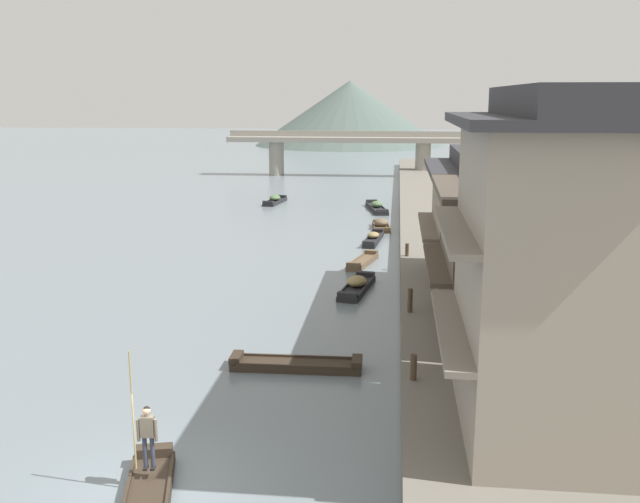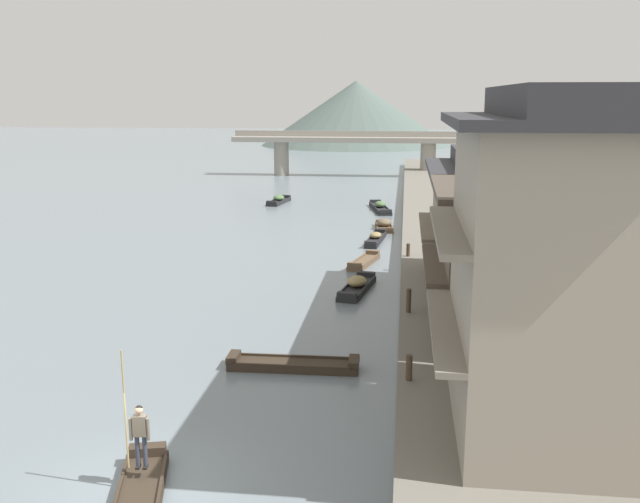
% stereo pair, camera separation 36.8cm
% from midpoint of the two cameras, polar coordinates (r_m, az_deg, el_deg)
% --- Properties ---
extents(ground_plane, '(400.00, 400.00, 0.00)m').
position_cam_midpoint_polar(ground_plane, '(18.49, -14.33, -18.23)').
color(ground_plane, slate).
extents(riverbank_right, '(18.00, 110.00, 0.85)m').
position_cam_midpoint_polar(riverbank_right, '(46.58, 17.44, 0.85)').
color(riverbank_right, '#6B665B').
rests_on(riverbank_right, ground).
extents(boatman_person, '(0.56, 0.28, 3.04)m').
position_cam_midpoint_polar(boatman_person, '(17.82, -14.53, -13.87)').
color(boatman_person, black).
rests_on(boatman_person, boat_foreground_poled).
extents(boat_moored_nearest, '(1.30, 4.69, 0.66)m').
position_cam_midpoint_polar(boat_moored_nearest, '(46.28, 4.14, 1.07)').
color(boat_moored_nearest, '#232326').
rests_on(boat_moored_nearest, ground).
extents(boat_moored_second, '(4.64, 1.13, 0.46)m').
position_cam_midpoint_polar(boat_moored_second, '(24.88, -2.38, -9.19)').
color(boat_moored_second, '#33281E').
rests_on(boat_moored_second, ground).
extents(boat_moored_third, '(1.71, 4.52, 0.75)m').
position_cam_midpoint_polar(boat_moored_third, '(34.47, 2.71, -2.81)').
color(boat_moored_third, '#232326').
rests_on(boat_moored_third, ground).
extents(boat_moored_far, '(2.17, 5.92, 0.79)m').
position_cam_midpoint_polar(boat_moored_far, '(59.32, 4.46, 3.61)').
color(boat_moored_far, '#232326').
rests_on(boat_moored_far, ground).
extents(boat_midriver_drifting, '(1.62, 4.31, 0.77)m').
position_cam_midpoint_polar(boat_midriver_drifting, '(63.21, -3.85, 4.18)').
color(boat_midriver_drifting, '#232326').
rests_on(boat_midriver_drifting, ground).
extents(boat_midriver_upstream, '(1.72, 3.89, 0.48)m').
position_cam_midpoint_polar(boat_midriver_upstream, '(39.98, 3.23, -0.82)').
color(boat_midriver_upstream, brown).
rests_on(boat_midriver_upstream, ground).
extents(boat_upstream_distant, '(1.46, 3.70, 0.78)m').
position_cam_midpoint_polar(boat_upstream_distant, '(50.79, 4.81, 2.16)').
color(boat_upstream_distant, brown).
rests_on(boat_upstream_distant, ground).
extents(house_waterfront_nearest, '(5.19, 7.58, 8.74)m').
position_cam_midpoint_polar(house_waterfront_nearest, '(18.54, 17.46, -1.12)').
color(house_waterfront_nearest, gray).
rests_on(house_waterfront_nearest, riverbank_right).
extents(house_waterfront_second, '(6.66, 7.28, 6.14)m').
position_cam_midpoint_polar(house_waterfront_second, '(25.88, 15.89, -0.24)').
color(house_waterfront_second, brown).
rests_on(house_waterfront_second, riverbank_right).
extents(house_waterfront_tall, '(5.18, 8.00, 6.14)m').
position_cam_midpoint_polar(house_waterfront_tall, '(33.12, 12.53, 2.63)').
color(house_waterfront_tall, gray).
rests_on(house_waterfront_tall, riverbank_right).
extents(mooring_post_dock_near, '(0.20, 0.20, 0.81)m').
position_cam_midpoint_polar(mooring_post_dock_near, '(21.84, 7.13, -9.33)').
color(mooring_post_dock_near, '#473828').
rests_on(mooring_post_dock_near, riverbank_right).
extents(mooring_post_dock_mid, '(0.20, 0.20, 0.97)m').
position_cam_midpoint_polar(mooring_post_dock_mid, '(28.42, 6.97, -3.96)').
color(mooring_post_dock_mid, '#473828').
rests_on(mooring_post_dock_mid, riverbank_right).
extents(mooring_post_dock_far, '(0.20, 0.20, 0.70)m').
position_cam_midpoint_polar(mooring_post_dock_far, '(38.40, 6.83, 0.14)').
color(mooring_post_dock_far, '#473828').
rests_on(mooring_post_dock_far, riverbank_right).
extents(stone_bridge, '(29.48, 2.40, 5.36)m').
position_cam_midpoint_polar(stone_bridge, '(85.09, 2.25, 8.56)').
color(stone_bridge, gray).
rests_on(stone_bridge, ground).
extents(hill_far_west, '(37.71, 37.71, 12.58)m').
position_cam_midpoint_polar(hill_far_west, '(141.82, 2.36, 11.19)').
color(hill_far_west, '#4C5B56').
rests_on(hill_far_west, ground).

